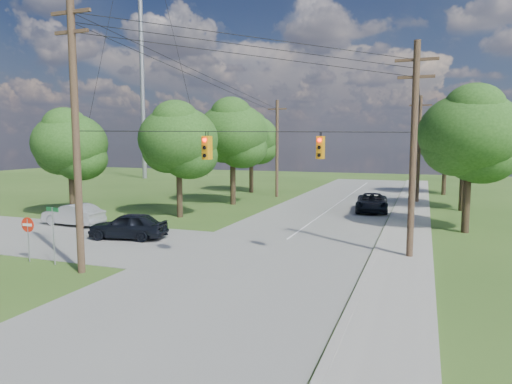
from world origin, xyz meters
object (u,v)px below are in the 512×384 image
at_px(car_cross_silver, 73,214).
at_px(pole_north_e, 419,148).
at_px(pole_sw, 76,130).
at_px(car_cross_dark, 128,226).
at_px(do_not_enter_sign, 28,229).
at_px(pole_north_w, 277,148).
at_px(pole_ne, 413,147).
at_px(car_main_north, 372,203).

bearing_deg(car_cross_silver, pole_north_e, 137.61).
bearing_deg(pole_sw, car_cross_dark, 109.08).
distance_m(pole_sw, pole_north_e, 32.55).
height_order(pole_north_e, do_not_enter_sign, pole_north_e).
xyz_separation_m(pole_sw, pole_north_w, (-0.40, 29.60, -1.10)).
height_order(pole_ne, pole_north_w, pole_ne).
relative_size(pole_north_e, car_cross_dark, 2.18).
xyz_separation_m(pole_north_e, pole_north_w, (-13.90, 0.00, 0.00)).
height_order(pole_north_w, do_not_enter_sign, pole_north_w).
relative_size(pole_north_e, car_main_north, 1.86).
bearing_deg(do_not_enter_sign, pole_north_e, 56.58).
xyz_separation_m(car_cross_silver, car_main_north, (18.56, 13.51, -0.00)).
relative_size(car_cross_dark, car_main_north, 0.85).
bearing_deg(pole_north_e, pole_sw, -114.52).
bearing_deg(car_cross_silver, do_not_enter_sign, 34.47).
bearing_deg(pole_ne, car_cross_dark, -176.13).
xyz_separation_m(pole_ne, pole_north_e, (-0.00, 22.00, -0.34)).
distance_m(pole_sw, pole_ne, 15.51).
bearing_deg(car_main_north, pole_ne, -82.28).
bearing_deg(car_main_north, car_cross_silver, -149.16).
height_order(pole_sw, do_not_enter_sign, pole_sw).
bearing_deg(car_cross_dark, pole_north_w, 165.63).
height_order(pole_north_e, pole_north_w, same).
distance_m(pole_north_w, do_not_enter_sign, 29.40).
distance_m(pole_ne, car_cross_dark, 16.47).
distance_m(pole_sw, car_cross_dark, 8.78).
bearing_deg(pole_sw, pole_north_w, 90.77).
bearing_deg(pole_sw, pole_ne, 29.38).
height_order(pole_north_w, car_cross_dark, pole_north_w).
xyz_separation_m(pole_ne, pole_north_w, (-13.90, 22.00, -0.34)).
relative_size(pole_north_e, car_cross_silver, 2.20).
relative_size(pole_ne, car_cross_silver, 2.31).
bearing_deg(do_not_enter_sign, car_cross_dark, 74.11).
distance_m(car_cross_dark, car_cross_silver, 6.64).
bearing_deg(car_cross_silver, pole_sw, 47.85).
bearing_deg(pole_north_w, car_cross_dark, -94.61).
bearing_deg(do_not_enter_sign, pole_ne, 19.38).
distance_m(pole_sw, pole_north_w, 29.62).
distance_m(pole_ne, car_main_north, 15.90).
xyz_separation_m(pole_north_e, car_cross_silver, (-21.96, -20.70, -4.35)).
bearing_deg(car_cross_dark, do_not_enter_sign, -22.81).
height_order(pole_sw, pole_ne, pole_sw).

